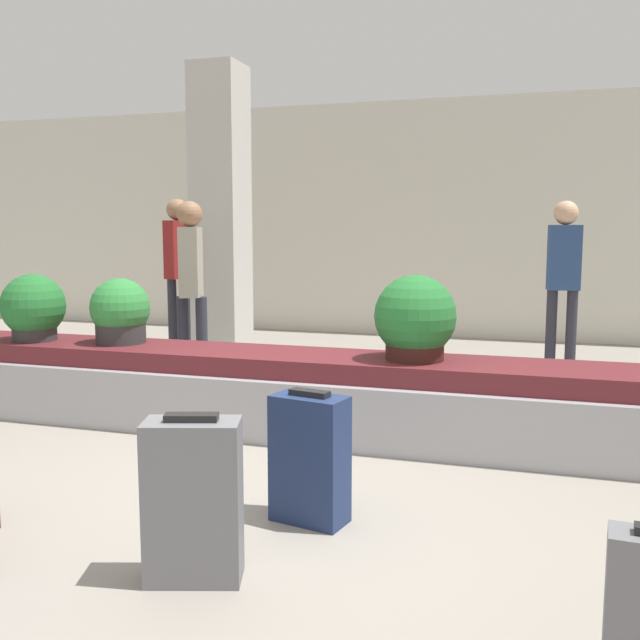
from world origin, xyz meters
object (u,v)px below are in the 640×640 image
pillar (221,217)px  potted_plant_0 (120,312)px  suitcase_0 (193,500)px  potted_plant_2 (33,308)px  potted_plant_1 (415,320)px  traveler_1 (564,269)px  suitcase_2 (310,458)px  traveler_0 (178,259)px  traveler_2 (191,275)px

pillar → potted_plant_0: 2.39m
suitcase_0 → potted_plant_2: (-2.53, 2.18, 0.49)m
potted_plant_1 → traveler_1: (1.03, 2.98, 0.21)m
suitcase_2 → potted_plant_1: (0.27, 1.51, 0.53)m
potted_plant_0 → traveler_0: traveler_0 is taller
potted_plant_0 → suitcase_0: bearing=-51.6°
suitcase_0 → suitcase_2: bearing=51.9°
pillar → potted_plant_2: 2.53m
suitcase_2 → traveler_1: traveler_1 is taller
potted_plant_0 → traveler_0: (-1.03, 2.86, 0.29)m
pillar → traveler_2: 1.16m
pillar → traveler_2: size_ratio=1.84×
potted_plant_0 → potted_plant_2: size_ratio=0.95×
suitcase_0 → traveler_0: 5.91m
potted_plant_1 → potted_plant_2: potted_plant_1 is taller
potted_plant_0 → pillar: bearing=94.5°
traveler_2 → suitcase_2: bearing=-160.2°
pillar → traveler_1: pillar is taller
potted_plant_1 → traveler_1: bearing=70.9°
potted_plant_1 → potted_plant_2: size_ratio=1.09×
suitcase_2 → potted_plant_2: size_ratio=1.27×
potted_plant_2 → traveler_1: 5.12m
potted_plant_0 → suitcase_2: bearing=-36.7°
traveler_0 → traveler_1: 4.40m
pillar → potted_plant_0: pillar is taller
potted_plant_2 → suitcase_0: bearing=-40.6°
suitcase_2 → traveler_2: 3.57m
suitcase_0 → traveler_0: bearing=101.8°
suitcase_0 → traveler_2: bearing=100.3°
suitcase_2 → potted_plant_2: bearing=164.6°
pillar → potted_plant_2: (-0.56, -2.35, -0.76)m
traveler_2 → traveler_0: bearing=14.8°
suitcase_2 → potted_plant_2: (-2.81, 1.45, 0.51)m
traveler_1 → suitcase_0: bearing=-115.4°
potted_plant_1 → traveler_0: size_ratio=0.32×
traveler_1 → suitcase_2: bearing=-114.7°
suitcase_2 → potted_plant_0: size_ratio=1.33×
suitcase_2 → traveler_2: bearing=138.8°
traveler_0 → traveler_1: traveler_0 is taller
suitcase_0 → traveler_0: (-2.82, 5.13, 0.77)m
potted_plant_0 → traveler_0: bearing=109.8°
potted_plant_0 → potted_plant_2: potted_plant_2 is taller
potted_plant_2 → potted_plant_1: bearing=1.1°
traveler_0 → suitcase_2: bearing=52.9°
pillar → potted_plant_0: size_ratio=6.25×
pillar → potted_plant_2: size_ratio=5.96×
traveler_1 → traveler_2: 3.80m
potted_plant_1 → traveler_0: 4.45m
potted_plant_1 → potted_plant_2: 3.08m
suitcase_0 → suitcase_2: 0.77m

